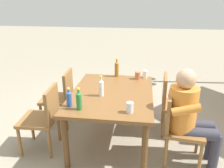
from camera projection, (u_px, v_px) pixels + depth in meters
ground_plane at (112, 139)px, 3.29m from camera, size 24.00×24.00×0.00m
dining_table at (112, 98)px, 3.06m from camera, size 1.43×1.05×0.72m
chair_far_right at (178, 125)px, 2.72m from camera, size 0.49×0.49×0.87m
chair_far_left at (172, 102)px, 3.31m from camera, size 0.47×0.47×0.87m
chair_near_right at (44, 116)px, 2.93m from camera, size 0.46×0.46×0.87m
chair_near_left at (61, 95)px, 3.52m from camera, size 0.47×0.47×0.87m
person_in_white_shirt at (189, 113)px, 2.64m from camera, size 0.47×0.61×1.18m
bottle_amber at (117, 69)px, 3.59m from camera, size 0.06×0.06×0.30m
bottle_blue at (69, 98)px, 2.63m from camera, size 0.06×0.06×0.23m
bottle_green at (79, 100)px, 2.55m from camera, size 0.06×0.06×0.26m
bottle_clear at (101, 87)px, 2.90m from camera, size 0.06×0.06×0.27m
cup_terracotta at (138, 75)px, 3.50m from camera, size 0.08×0.08×0.11m
cup_white at (145, 74)px, 3.56m from camera, size 0.07×0.07×0.12m
cup_glass at (130, 108)px, 2.50m from camera, size 0.08×0.08×0.12m
backpack_by_near_side at (136, 95)px, 4.21m from camera, size 0.34×0.20×0.45m
backpack_by_far_side at (136, 93)px, 4.25m from camera, size 0.31×0.23×0.48m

